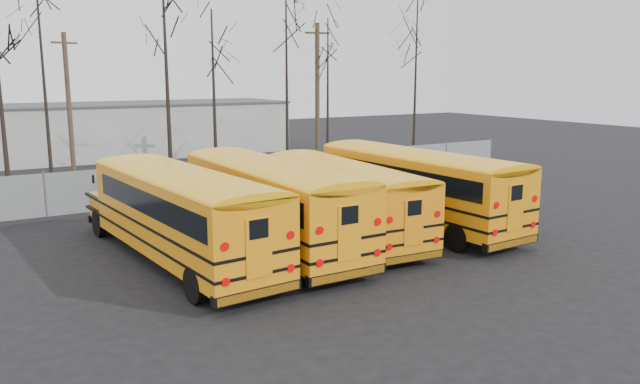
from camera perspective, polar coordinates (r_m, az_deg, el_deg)
ground at (r=22.43m, az=1.40°, el=-5.88°), size 120.00×120.00×0.00m
fence at (r=32.73m, az=-9.83°, el=1.10°), size 40.00×0.04×2.00m
distant_building at (r=52.14m, az=-15.76°, el=5.55°), size 22.00×8.00×4.00m
bus_a at (r=21.64m, az=-12.70°, el=-1.42°), size 3.75×12.12×3.34m
bus_b at (r=22.98m, az=-4.75°, el=-0.43°), size 2.87×12.08×3.37m
bus_c at (r=24.61m, az=1.94°, el=-0.04°), size 3.20×11.15×3.08m
bus_d at (r=26.54m, az=8.52°, el=0.98°), size 3.42×12.10×3.35m
utility_pole_left at (r=38.19m, az=-21.95°, el=7.07°), size 1.46×0.72×8.66m
utility_pole_right at (r=41.13m, az=-0.25°, el=8.73°), size 1.71×0.31×9.59m
tree_2 at (r=32.98m, az=-27.12°, el=6.88°), size 0.26×0.26×9.69m
tree_3 at (r=36.40m, az=-23.97°, el=9.74°), size 0.26×0.26×12.65m
tree_4 at (r=35.57m, az=-13.85°, el=10.50°), size 0.26×0.26×12.86m
tree_5 at (r=35.35m, az=-9.66°, el=8.22°), size 0.26×0.26×9.85m
tree_6 at (r=37.63m, az=-3.06°, el=9.88°), size 0.26×0.26×11.65m
tree_7 at (r=40.33m, az=0.71°, el=8.66°), size 0.26×0.26×9.82m
tree_8 at (r=41.10m, az=8.70°, el=9.44°), size 0.26×0.26×11.05m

